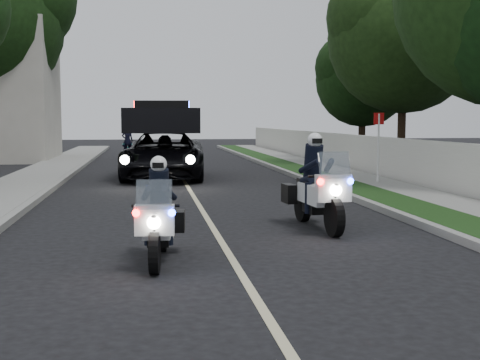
# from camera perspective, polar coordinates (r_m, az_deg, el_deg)

# --- Properties ---
(ground) EXTENTS (120.00, 120.00, 0.00)m
(ground) POSITION_cam_1_polar(r_m,az_deg,el_deg) (8.77, 0.30, -8.69)
(ground) COLOR black
(ground) RESTS_ON ground
(curb_right) EXTENTS (0.20, 60.00, 0.15)m
(curb_right) POSITION_cam_1_polar(r_m,az_deg,el_deg) (19.29, 7.94, -0.76)
(curb_right) COLOR gray
(curb_right) RESTS_ON ground
(grass_verge) EXTENTS (1.20, 60.00, 0.16)m
(grass_verge) POSITION_cam_1_polar(r_m,az_deg,el_deg) (19.49, 9.91, -0.71)
(grass_verge) COLOR #193814
(grass_verge) RESTS_ON ground
(sidewalk_right) EXTENTS (1.40, 60.00, 0.16)m
(sidewalk_right) POSITION_cam_1_polar(r_m,az_deg,el_deg) (19.94, 13.47, -0.65)
(sidewalk_right) COLOR gray
(sidewalk_right) RESTS_ON ground
(property_wall) EXTENTS (0.22, 60.00, 1.50)m
(property_wall) POSITION_cam_1_polar(r_m,az_deg,el_deg) (20.27, 16.14, 1.29)
(property_wall) COLOR beige
(property_wall) RESTS_ON ground
(curb_left) EXTENTS (0.20, 60.00, 0.15)m
(curb_left) POSITION_cam_1_polar(r_m,az_deg,el_deg) (18.74, -16.92, -1.12)
(curb_left) COLOR gray
(curb_left) RESTS_ON ground
(sidewalk_left) EXTENTS (2.00, 60.00, 0.16)m
(sidewalk_left) POSITION_cam_1_polar(r_m,az_deg,el_deg) (18.94, -20.21, -1.15)
(sidewalk_left) COLOR gray
(sidewalk_left) RESTS_ON ground
(lane_marking) EXTENTS (0.12, 50.00, 0.01)m
(lane_marking) POSITION_cam_1_polar(r_m,az_deg,el_deg) (18.57, -4.31, -1.18)
(lane_marking) COLOR #BFB78C
(lane_marking) RESTS_ON ground
(police_moto_left) EXTENTS (0.83, 1.93, 1.59)m
(police_moto_left) POSITION_cam_1_polar(r_m,az_deg,el_deg) (9.82, -7.19, -7.20)
(police_moto_left) COLOR silver
(police_moto_left) RESTS_ON ground
(police_moto_right) EXTENTS (0.95, 2.27, 1.88)m
(police_moto_right) POSITION_cam_1_polar(r_m,az_deg,el_deg) (12.73, 6.81, -4.27)
(police_moto_right) COLOR silver
(police_moto_right) RESTS_ON ground
(police_suv) EXTENTS (3.29, 6.29, 2.96)m
(police_suv) POSITION_cam_1_polar(r_m,az_deg,el_deg) (23.36, -6.71, 0.15)
(police_suv) COLOR black
(police_suv) RESTS_ON ground
(bicycle) EXTENTS (0.70, 1.68, 0.86)m
(bicycle) POSITION_cam_1_polar(r_m,az_deg,el_deg) (34.36, -9.93, 1.79)
(bicycle) COLOR black
(bicycle) RESTS_ON ground
(cyclist) EXTENTS (0.62, 0.46, 1.61)m
(cyclist) POSITION_cam_1_polar(r_m,az_deg,el_deg) (34.36, -9.93, 1.79)
(cyclist) COLOR black
(cyclist) RESTS_ON ground
(sign_post) EXTENTS (0.45, 0.45, 2.41)m
(sign_post) POSITION_cam_1_polar(r_m,az_deg,el_deg) (20.92, 12.10, -0.55)
(sign_post) COLOR #B30C13
(sign_post) RESTS_ON ground
(tree_right_d) EXTENTS (8.23, 8.23, 11.04)m
(tree_right_d) POSITION_cam_1_polar(r_m,az_deg,el_deg) (29.44, 14.06, 1.11)
(tree_right_d) COLOR #1E3A13
(tree_right_d) RESTS_ON ground
(tree_right_e) EXTENTS (6.29, 6.29, 8.07)m
(tree_right_e) POSITION_cam_1_polar(r_m,az_deg,el_deg) (33.96, 10.72, 1.73)
(tree_right_e) COLOR black
(tree_right_e) RESTS_ON ground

